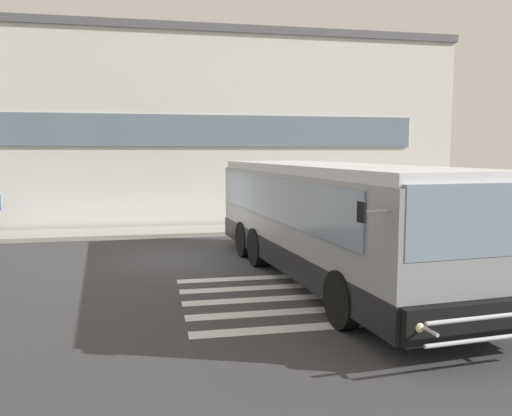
# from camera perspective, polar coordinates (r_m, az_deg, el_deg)

# --- Properties ---
(ground_plane) EXTENTS (80.00, 90.00, 0.02)m
(ground_plane) POSITION_cam_1_polar(r_m,az_deg,el_deg) (14.56, -8.33, -5.74)
(ground_plane) COLOR #353538
(ground_plane) RESTS_ON ground
(bay_paint_stripes) EXTENTS (4.40, 3.96, 0.01)m
(bay_paint_stripes) POSITION_cam_1_polar(r_m,az_deg,el_deg) (10.81, 3.75, -9.81)
(bay_paint_stripes) COLOR silver
(bay_paint_stripes) RESTS_ON ground
(terminal_building) EXTENTS (25.52, 13.80, 7.84)m
(terminal_building) POSITION_cam_1_polar(r_m,az_deg,el_deg) (25.90, -11.46, 8.12)
(terminal_building) COLOR silver
(terminal_building) RESTS_ON ground
(boarding_curb) EXTENTS (27.72, 2.00, 0.15)m
(boarding_curb) POSITION_cam_1_polar(r_m,az_deg,el_deg) (19.26, -9.12, -2.57)
(boarding_curb) COLOR #9E9B93
(boarding_curb) RESTS_ON ground
(bus_main_foreground) EXTENTS (3.47, 10.73, 2.70)m
(bus_main_foreground) POSITION_cam_1_polar(r_m,az_deg,el_deg) (12.18, 8.00, -1.66)
(bus_main_foreground) COLOR gray
(bus_main_foreground) RESTS_ON ground
(safety_bollard_yellow) EXTENTS (0.18, 0.18, 0.90)m
(safety_bollard_yellow) POSITION_cam_1_polar(r_m,az_deg,el_deg) (18.52, 2.27, -1.67)
(safety_bollard_yellow) COLOR yellow
(safety_bollard_yellow) RESTS_ON ground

